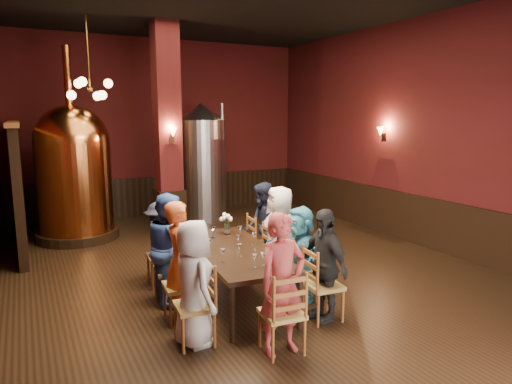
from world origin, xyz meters
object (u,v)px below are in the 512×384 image
person_1 (180,261)px  person_2 (170,248)px  rose_vase (227,220)px  steel_vessel (202,162)px  copper_kettle (74,171)px  person_0 (194,283)px  dining_table (235,253)px

person_1 → person_2: person_1 is taller
person_1 → rose_vase: person_1 is taller
rose_vase → steel_vessel: bearing=74.6°
copper_kettle → rose_vase: (1.86, -3.70, -0.47)m
person_0 → copper_kettle: 5.51m
person_0 → rose_vase: size_ratio=4.27×
person_0 → rose_vase: person_0 is taller
person_1 → copper_kettle: size_ratio=0.39×
person_0 → steel_vessel: steel_vessel is taller
person_0 → person_1: (0.06, 0.67, 0.05)m
dining_table → steel_vessel: (1.40, 5.03, 0.75)m
copper_kettle → rose_vase: 4.16m
person_1 → person_2: bearing=11.4°
person_1 → steel_vessel: size_ratio=0.54×
dining_table → person_0: bearing=-130.4°
person_2 → rose_vase: size_ratio=4.53×
dining_table → rose_vase: size_ratio=7.23×
person_0 → person_1: size_ratio=0.94×
copper_kettle → steel_vessel: size_ratio=1.38×
person_0 → person_2: bearing=-8.3°
person_0 → dining_table: bearing=-48.7°
person_2 → copper_kettle: copper_kettle is taller
person_0 → steel_vessel: (2.33, 5.95, 0.71)m
person_0 → person_1: 0.67m
person_1 → person_0: bearing=-168.6°
dining_table → rose_vase: rose_vase is taller
person_2 → rose_vase: (1.05, 0.40, 0.20)m
rose_vase → person_2: bearing=-159.2°
person_1 → steel_vessel: (2.27, 5.29, 0.66)m
dining_table → copper_kettle: size_ratio=0.62×
rose_vase → person_1: bearing=-136.3°
copper_kettle → person_1: bearing=-81.0°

